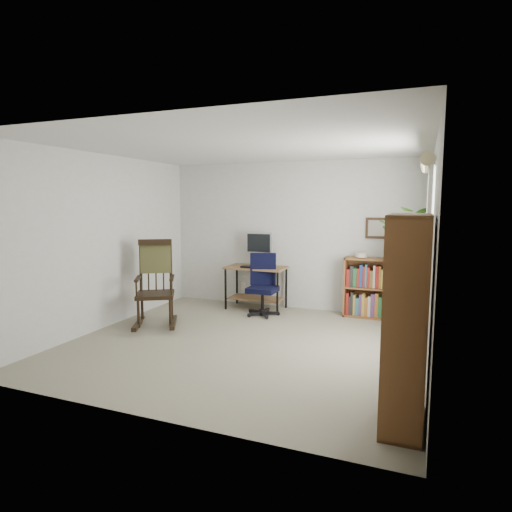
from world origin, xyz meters
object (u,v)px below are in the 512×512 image
at_px(rocking_chair, 155,283).
at_px(low_bookshelf, 373,288).
at_px(office_chair, 263,285).
at_px(tall_bookshelf, 406,322).
at_px(desk, 256,288).

xyz_separation_m(rocking_chair, low_bookshelf, (2.82, 1.57, -0.16)).
bearing_deg(low_bookshelf, office_chair, -163.43).
bearing_deg(rocking_chair, tall_bookshelf, -54.94).
bearing_deg(tall_bookshelf, office_chair, 129.20).
relative_size(low_bookshelf, tall_bookshelf, 0.55).
relative_size(desk, rocking_chair, 0.78).
distance_m(rocking_chair, low_bookshelf, 3.23).
height_order(office_chair, low_bookshelf, office_chair).
bearing_deg(tall_bookshelf, rocking_chair, 154.97).
bearing_deg(low_bookshelf, desk, -176.30).
bearing_deg(low_bookshelf, rocking_chair, -150.89).
bearing_deg(desk, low_bookshelf, 3.70).
xyz_separation_m(desk, low_bookshelf, (1.86, 0.12, 0.11)).
relative_size(office_chair, rocking_chair, 0.78).
bearing_deg(office_chair, tall_bookshelf, -68.52).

